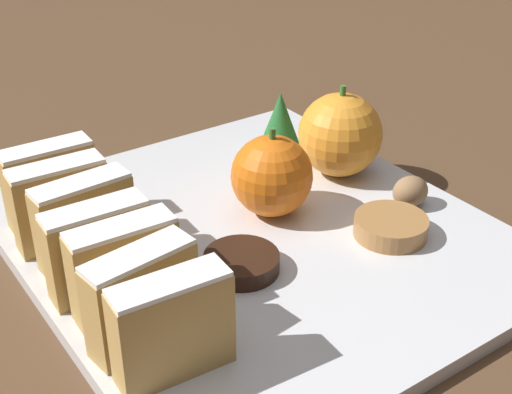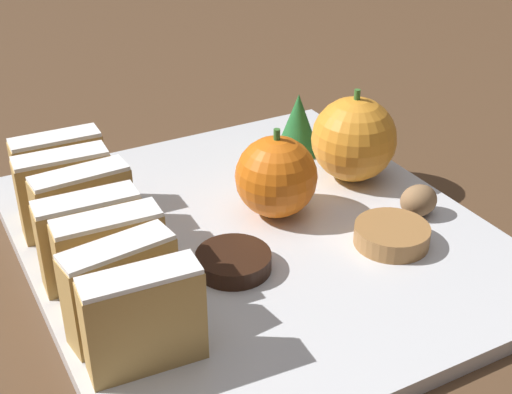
{
  "view_description": "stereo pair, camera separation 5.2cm",
  "coord_description": "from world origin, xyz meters",
  "px_view_note": "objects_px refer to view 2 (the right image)",
  "views": [
    {
      "loc": [
        -0.26,
        -0.37,
        0.3
      ],
      "look_at": [
        0.0,
        0.0,
        0.04
      ],
      "focal_mm": 50.0,
      "sensor_mm": 36.0,
      "label": 1
    },
    {
      "loc": [
        -0.21,
        -0.4,
        0.3
      ],
      "look_at": [
        0.0,
        0.0,
        0.04
      ],
      "focal_mm": 50.0,
      "sensor_mm": 36.0,
      "label": 2
    }
  ],
  "objects_px": {
    "orange_far": "(276,177)",
    "walnut": "(419,201)",
    "orange_near": "(354,139)",
    "chocolate_cookie": "(233,261)"
  },
  "relations": [
    {
      "from": "chocolate_cookie",
      "to": "walnut",
      "type": "bearing_deg",
      "value": -1.07
    },
    {
      "from": "orange_far",
      "to": "walnut",
      "type": "bearing_deg",
      "value": -29.85
    },
    {
      "from": "orange_near",
      "to": "chocolate_cookie",
      "type": "distance_m",
      "value": 0.17
    },
    {
      "from": "orange_near",
      "to": "orange_far",
      "type": "bearing_deg",
      "value": -166.55
    },
    {
      "from": "orange_far",
      "to": "walnut",
      "type": "relative_size",
      "value": 2.36
    },
    {
      "from": "orange_far",
      "to": "chocolate_cookie",
      "type": "relative_size",
      "value": 1.36
    },
    {
      "from": "orange_near",
      "to": "walnut",
      "type": "height_order",
      "value": "orange_near"
    },
    {
      "from": "walnut",
      "to": "chocolate_cookie",
      "type": "relative_size",
      "value": 0.58
    },
    {
      "from": "orange_near",
      "to": "orange_far",
      "type": "relative_size",
      "value": 1.11
    },
    {
      "from": "orange_near",
      "to": "walnut",
      "type": "xyz_separation_m",
      "value": [
        0.01,
        -0.08,
        -0.02
      ]
    }
  ]
}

